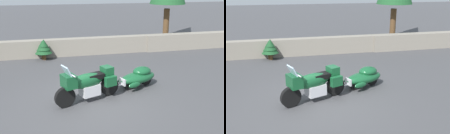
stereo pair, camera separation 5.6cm
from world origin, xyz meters
TOP-DOWN VIEW (x-y plane):
  - ground_plane at (0.00, 0.00)m, footprint 80.00×80.00m
  - stone_guard_wall at (0.07, 5.93)m, footprint 24.00×0.65m
  - touring_motorcycle at (-0.13, 0.08)m, footprint 2.20×1.23m
  - car_shaped_trailer at (1.84, 0.84)m, footprint 2.18×1.20m
  - pine_sapling_near at (-1.53, 5.38)m, footprint 0.78×0.78m
  - pine_sapling_farther at (-1.60, 5.50)m, footprint 0.75×0.75m

SIDE VIEW (x-z plane):
  - ground_plane at x=0.00m, z-range 0.00..0.00m
  - car_shaped_trailer at x=1.84m, z-range 0.03..0.79m
  - stone_guard_wall at x=0.07m, z-range -0.01..0.92m
  - pine_sapling_farther at x=-1.60m, z-range 0.12..1.06m
  - touring_motorcycle at x=-0.13m, z-range -0.04..1.29m
  - pine_sapling_near at x=-1.53m, z-range 0.13..1.19m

